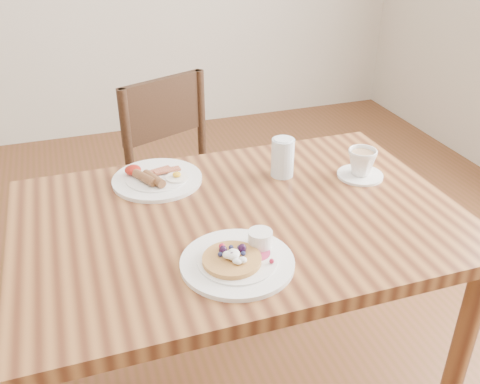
{
  "coord_description": "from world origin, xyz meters",
  "views": [
    {
      "loc": [
        -0.4,
        -1.17,
        1.52
      ],
      "look_at": [
        0.0,
        0.0,
        0.82
      ],
      "focal_mm": 40.0,
      "sensor_mm": 36.0,
      "label": 1
    }
  ],
  "objects_px": {
    "pancake_plate": "(239,259)",
    "teacup_saucer": "(361,164)",
    "chair_far": "(186,179)",
    "breakfast_plate": "(156,178)",
    "dining_table": "(240,244)",
    "water_glass": "(283,158)"
  },
  "relations": [
    {
      "from": "dining_table",
      "to": "teacup_saucer",
      "type": "distance_m",
      "value": 0.45
    },
    {
      "from": "chair_far",
      "to": "pancake_plate",
      "type": "bearing_deg",
      "value": 62.2
    },
    {
      "from": "dining_table",
      "to": "breakfast_plate",
      "type": "bearing_deg",
      "value": 124.84
    },
    {
      "from": "pancake_plate",
      "to": "teacup_saucer",
      "type": "height_order",
      "value": "teacup_saucer"
    },
    {
      "from": "pancake_plate",
      "to": "dining_table",
      "type": "bearing_deg",
      "value": 70.51
    },
    {
      "from": "dining_table",
      "to": "breakfast_plate",
      "type": "distance_m",
      "value": 0.33
    },
    {
      "from": "teacup_saucer",
      "to": "breakfast_plate",
      "type": "bearing_deg",
      "value": 164.49
    },
    {
      "from": "pancake_plate",
      "to": "breakfast_plate",
      "type": "bearing_deg",
      "value": 102.95
    },
    {
      "from": "water_glass",
      "to": "chair_far",
      "type": "bearing_deg",
      "value": 108.78
    },
    {
      "from": "dining_table",
      "to": "chair_far",
      "type": "relative_size",
      "value": 1.36
    },
    {
      "from": "dining_table",
      "to": "pancake_plate",
      "type": "height_order",
      "value": "pancake_plate"
    },
    {
      "from": "dining_table",
      "to": "water_glass",
      "type": "xyz_separation_m",
      "value": [
        0.2,
        0.18,
        0.16
      ]
    },
    {
      "from": "pancake_plate",
      "to": "breakfast_plate",
      "type": "relative_size",
      "value": 1.0
    },
    {
      "from": "dining_table",
      "to": "water_glass",
      "type": "distance_m",
      "value": 0.31
    },
    {
      "from": "chair_far",
      "to": "breakfast_plate",
      "type": "distance_m",
      "value": 0.57
    },
    {
      "from": "teacup_saucer",
      "to": "pancake_plate",
      "type": "bearing_deg",
      "value": -148.85
    },
    {
      "from": "breakfast_plate",
      "to": "teacup_saucer",
      "type": "height_order",
      "value": "teacup_saucer"
    },
    {
      "from": "pancake_plate",
      "to": "teacup_saucer",
      "type": "bearing_deg",
      "value": 31.15
    },
    {
      "from": "dining_table",
      "to": "water_glass",
      "type": "relative_size",
      "value": 10.02
    },
    {
      "from": "dining_table",
      "to": "chair_far",
      "type": "xyz_separation_m",
      "value": [
        0.01,
        0.72,
        -0.16
      ]
    },
    {
      "from": "chair_far",
      "to": "teacup_saucer",
      "type": "xyz_separation_m",
      "value": [
        0.41,
        -0.63,
        0.3
      ]
    },
    {
      "from": "breakfast_plate",
      "to": "teacup_saucer",
      "type": "xyz_separation_m",
      "value": [
        0.6,
        -0.17,
        0.03
      ]
    }
  ]
}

